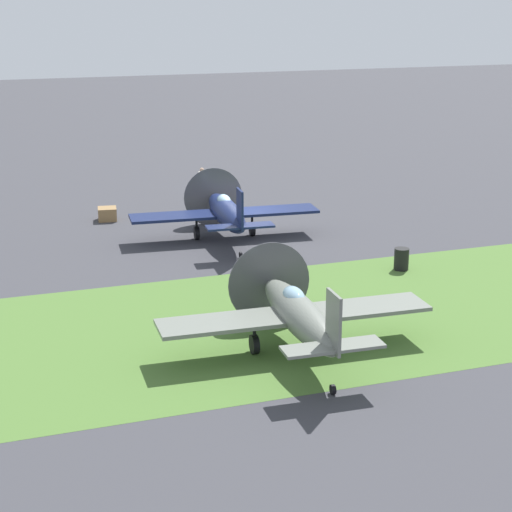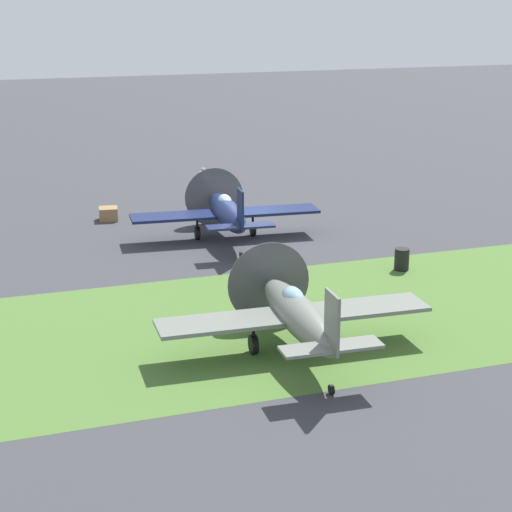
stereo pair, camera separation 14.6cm
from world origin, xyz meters
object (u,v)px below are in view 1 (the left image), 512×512
object	(u,v)px
airplane_lead	(226,212)
fuel_drum	(401,259)
supply_crate	(107,214)
airplane_wingman	(298,313)
ground_crew_chief	(202,182)

from	to	relation	value
airplane_lead	fuel_drum	world-z (taller)	airplane_lead
airplane_lead	supply_crate	distance (m)	6.99
airplane_wingman	supply_crate	size ratio (longest dim) A/B	9.75
airplane_wingman	supply_crate	xyz separation A→B (m)	(-2.93, 18.22, -0.99)
airplane_lead	ground_crew_chief	size ratio (longest dim) A/B	5.06
fuel_drum	supply_crate	size ratio (longest dim) A/B	1.00
fuel_drum	supply_crate	bearing A→B (deg)	130.41
airplane_lead	airplane_wingman	size ratio (longest dim) A/B	1.00
airplane_lead	ground_crew_chief	distance (m)	8.20
airplane_lead	fuel_drum	size ratio (longest dim) A/B	9.72
fuel_drum	airplane_lead	bearing A→B (deg)	129.67
airplane_lead	supply_crate	world-z (taller)	airplane_lead
airplane_wingman	supply_crate	bearing A→B (deg)	101.59
fuel_drum	supply_crate	distance (m)	15.48
supply_crate	airplane_wingman	bearing A→B (deg)	-80.86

